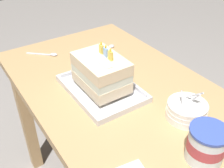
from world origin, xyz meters
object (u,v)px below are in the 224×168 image
Objects in this scene: ice_cream_tub at (207,144)px; serving_spoon_near_tray at (110,48)px; serving_spoon_by_bowls at (49,54)px; foil_tray at (102,89)px; bowl_stack at (187,110)px; birthday_cake at (101,72)px.

ice_cream_tub is 0.73m from serving_spoon_near_tray.
serving_spoon_by_bowls is (-0.10, -0.27, -0.00)m from serving_spoon_near_tray.
bowl_stack reaches higher than foil_tray.
foil_tray is 1.59× the size of birthday_cake.
foil_tray is 0.33m from bowl_stack.
foil_tray is at bearing -38.53° from serving_spoon_near_tray.
ice_cream_tub is (0.15, -0.09, 0.03)m from bowl_stack.
serving_spoon_near_tray and serving_spoon_by_bowls have the same top height.
birthday_cake reaches higher than serving_spoon_near_tray.
serving_spoon_near_tray is (-0.27, 0.22, -0.00)m from foil_tray.
birthday_cake reaches higher than bowl_stack.
birthday_cake is (0.00, 0.00, 0.08)m from foil_tray.
bowl_stack reaches higher than ice_cream_tub.
ice_cream_tub is 0.89× the size of serving_spoon_by_bowls.
birthday_cake is at bearing 8.42° from serving_spoon_by_bowls.
foil_tray is at bearing -151.12° from bowl_stack.
foil_tray is 2.97× the size of ice_cream_tub.
serving_spoon_near_tray is at bearing 173.84° from bowl_stack.
birthday_cake is 1.50× the size of bowl_stack.
bowl_stack is (0.29, 0.16, -0.06)m from birthday_cake.
bowl_stack is at bearing 28.88° from foil_tray.
foil_tray is at bearing -90.00° from birthday_cake.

